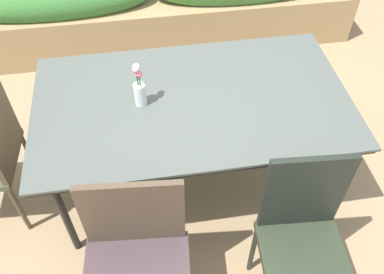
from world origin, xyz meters
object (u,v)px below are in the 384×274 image
planter_box (155,10)px  dining_table (192,105)px  chair_near_right (303,234)px  flower_vase (139,89)px  chair_near_left (136,261)px

planter_box → dining_table: bearing=-87.3°
chair_near_right → flower_vase: size_ratio=3.80×
chair_near_left → planter_box: bearing=-92.3°
flower_vase → dining_table: bearing=-3.0°
dining_table → planter_box: bearing=92.7°
chair_near_left → flower_vase: bearing=-92.3°
planter_box → flower_vase: bearing=-97.4°
chair_near_right → planter_box: size_ratio=0.28×
flower_vase → chair_near_left: bearing=-97.5°
chair_near_left → chair_near_right: bearing=-175.2°
chair_near_left → flower_vase: size_ratio=3.50×
flower_vase → planter_box: size_ratio=0.07×
chair_near_left → dining_table: bearing=-110.8°
chair_near_right → chair_near_left: bearing=3.8°
flower_vase → chair_near_right: bearing=-50.2°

